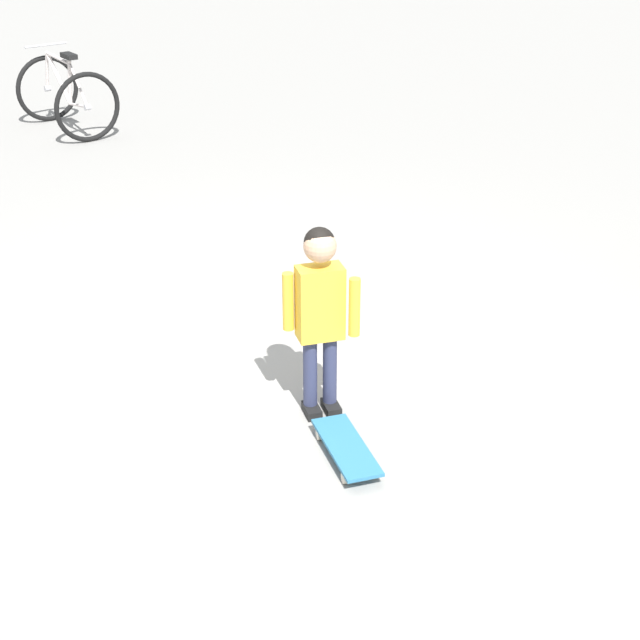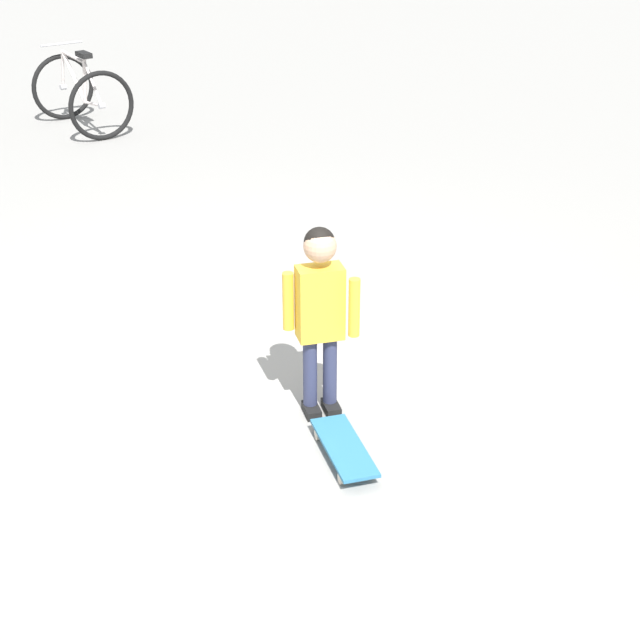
{
  "view_description": "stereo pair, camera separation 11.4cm",
  "coord_description": "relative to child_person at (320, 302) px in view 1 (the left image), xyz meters",
  "views": [
    {
      "loc": [
        2.63,
        -4.44,
        2.81
      ],
      "look_at": [
        0.58,
        -0.38,
        0.55
      ],
      "focal_mm": 54.65,
      "sensor_mm": 36.0,
      "label": 1
    },
    {
      "loc": [
        2.73,
        -4.39,
        2.81
      ],
      "look_at": [
        0.58,
        -0.38,
        0.55
      ],
      "focal_mm": 54.65,
      "sensor_mm": 36.0,
      "label": 2
    }
  ],
  "objects": [
    {
      "name": "skateboard",
      "position": [
        0.32,
        -0.35,
        -0.6
      ],
      "size": [
        0.54,
        0.54,
        0.07
      ],
      "color": "teal",
      "rests_on": "ground"
    },
    {
      "name": "bicycle_mid",
      "position": [
        -4.93,
        3.85,
        -0.28
      ],
      "size": [
        1.27,
        1.11,
        0.85
      ],
      "color": "black",
      "rests_on": "ground"
    },
    {
      "name": "child_person",
      "position": [
        0.0,
        0.0,
        0.0
      ],
      "size": [
        0.4,
        0.27,
        1.06
      ],
      "color": "#2D3351",
      "rests_on": "ground"
    },
    {
      "name": "ground_plane",
      "position": [
        -0.58,
        0.38,
        -0.66
      ],
      "size": [
        50.0,
        50.0,
        0.0
      ],
      "primitive_type": "plane",
      "color": "gray"
    }
  ]
}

